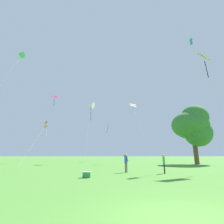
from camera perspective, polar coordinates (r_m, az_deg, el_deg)
The scene contains 13 objects.
ground_plane at distance 5.33m, azimuth 24.85°, elevation -31.53°, with size 400.00×400.00×0.00m, color #4C8433.
kite_teal_box at distance 34.87m, azimuth 26.11°, elevation 20.84°, with size 3.03×11.22×22.11m.
kite_pink_low at distance 55.93m, azimuth -19.63°, elevation 4.31°, with size 4.30×10.69×20.87m.
kite_black_large at distance 37.42m, azimuth 7.34°, elevation 1.37°, with size 2.70×10.63×13.32m.
kite_green_small at distance 28.84m, azimuth -29.42°, elevation 17.08°, with size 1.23×6.96×16.56m.
kite_purple_streamer at distance 46.70m, azimuth -1.36°, elevation -4.89°, with size 3.12×4.97×10.91m.
kite_orange_box at distance 40.44m, azimuth -22.12°, elevation -4.22°, with size 1.86×11.61×9.23m.
kite_white_distant at distance 37.44m, azimuth -7.41°, elevation 2.39°, with size 1.83×10.67×13.50m.
kite_yellow_diamond at distance 27.85m, azimuth 29.81°, elevation 15.10°, with size 1.88×7.03×16.31m.
person_child_small at distance 16.67m, azimuth 4.90°, elevation -16.73°, with size 0.47×0.45×1.76m.
person_with_spool at distance 16.49m, azimuth 17.69°, elevation -16.26°, with size 0.25×0.54×1.70m.
tree_left_oak at distance 34.85m, azimuth 26.53°, elevation -4.20°, with size 7.00×6.77×11.01m.
picnic_cooler at distance 13.18m, azimuth -8.84°, elevation -20.79°, with size 0.60×0.40×0.44m.
Camera 1 is at (-1.77, -4.75, 1.65)m, focal length 26.14 mm.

